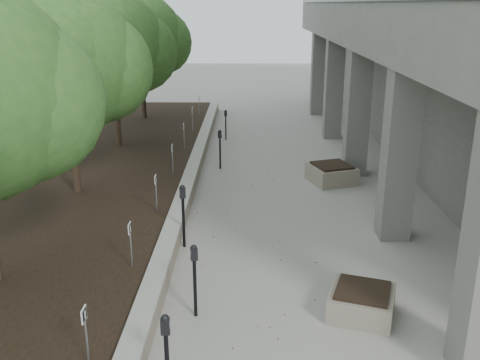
{
  "coord_description": "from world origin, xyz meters",
  "views": [
    {
      "loc": [
        -0.08,
        -5.91,
        5.36
      ],
      "look_at": [
        -0.28,
        7.0,
        1.08
      ],
      "focal_mm": 40.02,
      "sensor_mm": 36.0,
      "label": 1
    }
  ],
  "objects_px": {
    "parking_meter_2": "(195,281)",
    "parking_meter_4": "(220,149)",
    "crabapple_tree_3": "(68,93)",
    "parking_meter_3": "(183,216)",
    "parking_meter_1": "(167,360)",
    "planter_front": "(362,302)",
    "crabapple_tree_5": "(141,57)",
    "crabapple_tree_4": "(114,70)",
    "planter_back": "(332,173)",
    "parking_meter_5": "(226,125)"
  },
  "relations": [
    {
      "from": "parking_meter_4",
      "to": "crabapple_tree_3",
      "type": "bearing_deg",
      "value": -117.73
    },
    {
      "from": "parking_meter_2",
      "to": "parking_meter_5",
      "type": "height_order",
      "value": "parking_meter_2"
    },
    {
      "from": "crabapple_tree_3",
      "to": "crabapple_tree_4",
      "type": "distance_m",
      "value": 5.0
    },
    {
      "from": "parking_meter_5",
      "to": "planter_front",
      "type": "height_order",
      "value": "parking_meter_5"
    },
    {
      "from": "parking_meter_4",
      "to": "planter_back",
      "type": "relative_size",
      "value": 1.08
    },
    {
      "from": "crabapple_tree_4",
      "to": "parking_meter_1",
      "type": "height_order",
      "value": "crabapple_tree_4"
    },
    {
      "from": "parking_meter_5",
      "to": "planter_front",
      "type": "relative_size",
      "value": 1.13
    },
    {
      "from": "parking_meter_3",
      "to": "planter_back",
      "type": "height_order",
      "value": "parking_meter_3"
    },
    {
      "from": "crabapple_tree_4",
      "to": "planter_back",
      "type": "distance_m",
      "value": 8.39
    },
    {
      "from": "crabapple_tree_5",
      "to": "planter_back",
      "type": "xyz_separation_m",
      "value": [
        7.34,
        -7.91,
        -2.83
      ]
    },
    {
      "from": "crabapple_tree_4",
      "to": "planter_front",
      "type": "relative_size",
      "value": 4.91
    },
    {
      "from": "crabapple_tree_4",
      "to": "parking_meter_3",
      "type": "relative_size",
      "value": 3.59
    },
    {
      "from": "crabapple_tree_3",
      "to": "parking_meter_4",
      "type": "xyz_separation_m",
      "value": [
        3.78,
        3.46,
        -2.44
      ]
    },
    {
      "from": "parking_meter_2",
      "to": "planter_front",
      "type": "relative_size",
      "value": 1.27
    },
    {
      "from": "parking_meter_4",
      "to": "parking_meter_5",
      "type": "bearing_deg",
      "value": 109.38
    },
    {
      "from": "parking_meter_2",
      "to": "parking_meter_3",
      "type": "xyz_separation_m",
      "value": [
        -0.54,
        2.87,
        0.05
      ]
    },
    {
      "from": "parking_meter_3",
      "to": "planter_back",
      "type": "relative_size",
      "value": 1.2
    },
    {
      "from": "parking_meter_1",
      "to": "planter_front",
      "type": "bearing_deg",
      "value": 34.26
    },
    {
      "from": "parking_meter_5",
      "to": "parking_meter_3",
      "type": "bearing_deg",
      "value": -83.72
    },
    {
      "from": "parking_meter_4",
      "to": "planter_back",
      "type": "xyz_separation_m",
      "value": [
        3.57,
        -1.37,
        -0.38
      ]
    },
    {
      "from": "crabapple_tree_4",
      "to": "parking_meter_1",
      "type": "relative_size",
      "value": 3.78
    },
    {
      "from": "crabapple_tree_3",
      "to": "parking_meter_3",
      "type": "height_order",
      "value": "crabapple_tree_3"
    },
    {
      "from": "parking_meter_2",
      "to": "parking_meter_4",
      "type": "relative_size",
      "value": 1.04
    },
    {
      "from": "crabapple_tree_4",
      "to": "parking_meter_5",
      "type": "xyz_separation_m",
      "value": [
        3.8,
        2.51,
        -2.49
      ]
    },
    {
      "from": "crabapple_tree_3",
      "to": "crabapple_tree_5",
      "type": "distance_m",
      "value": 10.0
    },
    {
      "from": "crabapple_tree_3",
      "to": "parking_meter_4",
      "type": "bearing_deg",
      "value": 42.5
    },
    {
      "from": "crabapple_tree_5",
      "to": "parking_meter_2",
      "type": "height_order",
      "value": "crabapple_tree_5"
    },
    {
      "from": "parking_meter_4",
      "to": "parking_meter_5",
      "type": "relative_size",
      "value": 1.08
    },
    {
      "from": "crabapple_tree_3",
      "to": "parking_meter_2",
      "type": "relative_size",
      "value": 3.87
    },
    {
      "from": "crabapple_tree_5",
      "to": "parking_meter_2",
      "type": "relative_size",
      "value": 3.87
    },
    {
      "from": "parking_meter_2",
      "to": "planter_front",
      "type": "distance_m",
      "value": 3.02
    },
    {
      "from": "parking_meter_1",
      "to": "parking_meter_5",
      "type": "bearing_deg",
      "value": 87.28
    },
    {
      "from": "parking_meter_1",
      "to": "crabapple_tree_3",
      "type": "bearing_deg",
      "value": 112.95
    },
    {
      "from": "crabapple_tree_3",
      "to": "parking_meter_1",
      "type": "relative_size",
      "value": 3.78
    },
    {
      "from": "parking_meter_5",
      "to": "crabapple_tree_3",
      "type": "bearing_deg",
      "value": -107.49
    },
    {
      "from": "crabapple_tree_5",
      "to": "parking_meter_3",
      "type": "height_order",
      "value": "crabapple_tree_5"
    },
    {
      "from": "crabapple_tree_5",
      "to": "planter_back",
      "type": "height_order",
      "value": "crabapple_tree_5"
    },
    {
      "from": "parking_meter_2",
      "to": "planter_back",
      "type": "xyz_separation_m",
      "value": [
        3.55,
        7.63,
        -0.41
      ]
    },
    {
      "from": "parking_meter_4",
      "to": "planter_front",
      "type": "height_order",
      "value": "parking_meter_4"
    },
    {
      "from": "crabapple_tree_4",
      "to": "parking_meter_1",
      "type": "distance_m",
      "value": 13.49
    },
    {
      "from": "crabapple_tree_5",
      "to": "parking_meter_3",
      "type": "relative_size",
      "value": 3.59
    },
    {
      "from": "crabapple_tree_5",
      "to": "parking_meter_3",
      "type": "bearing_deg",
      "value": -75.59
    },
    {
      "from": "parking_meter_1",
      "to": "parking_meter_5",
      "type": "height_order",
      "value": "parking_meter_1"
    },
    {
      "from": "parking_meter_3",
      "to": "crabapple_tree_5",
      "type": "bearing_deg",
      "value": 86.28
    },
    {
      "from": "parking_meter_1",
      "to": "parking_meter_3",
      "type": "bearing_deg",
      "value": 92.09
    },
    {
      "from": "parking_meter_4",
      "to": "planter_front",
      "type": "xyz_separation_m",
      "value": [
        3.0,
        -8.91,
        -0.42
      ]
    },
    {
      "from": "crabapple_tree_4",
      "to": "parking_meter_5",
      "type": "distance_m",
      "value": 5.2
    },
    {
      "from": "crabapple_tree_4",
      "to": "planter_front",
      "type": "height_order",
      "value": "crabapple_tree_4"
    },
    {
      "from": "parking_meter_2",
      "to": "parking_meter_1",
      "type": "bearing_deg",
      "value": -112.12
    },
    {
      "from": "crabapple_tree_4",
      "to": "planter_front",
      "type": "distance_m",
      "value": 12.78
    }
  ]
}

